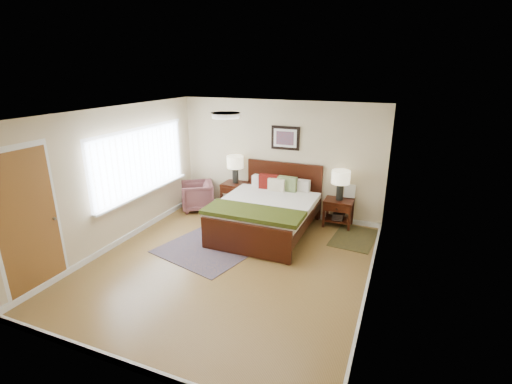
{
  "coord_description": "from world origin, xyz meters",
  "views": [
    {
      "loc": [
        2.5,
        -4.95,
        3.13
      ],
      "look_at": [
        0.17,
        0.77,
        1.05
      ],
      "focal_mm": 26.0,
      "sensor_mm": 36.0,
      "label": 1
    }
  ],
  "objects_px": {
    "lamp_left": "(235,164)",
    "rug_persian": "(221,241)",
    "nightstand_left": "(235,188)",
    "armchair": "(197,196)",
    "bed": "(267,207)",
    "lamp_right": "(341,179)",
    "nightstand_right": "(338,210)"
  },
  "relations": [
    {
      "from": "lamp_left",
      "to": "nightstand_left",
      "type": "bearing_deg",
      "value": -90.0
    },
    {
      "from": "bed",
      "to": "nightstand_left",
      "type": "xyz_separation_m",
      "value": [
        -1.08,
        0.83,
        -0.01
      ]
    },
    {
      "from": "nightstand_left",
      "to": "nightstand_right",
      "type": "relative_size",
      "value": 1.15
    },
    {
      "from": "nightstand_left",
      "to": "armchair",
      "type": "relative_size",
      "value": 0.93
    },
    {
      "from": "nightstand_left",
      "to": "lamp_left",
      "type": "relative_size",
      "value": 1.08
    },
    {
      "from": "rug_persian",
      "to": "lamp_right",
      "type": "bearing_deg",
      "value": 54.65
    },
    {
      "from": "lamp_left",
      "to": "lamp_right",
      "type": "distance_m",
      "value": 2.33
    },
    {
      "from": "lamp_left",
      "to": "rug_persian",
      "type": "bearing_deg",
      "value": -74.5
    },
    {
      "from": "nightstand_right",
      "to": "lamp_right",
      "type": "bearing_deg",
      "value": 90.0
    },
    {
      "from": "bed",
      "to": "armchair",
      "type": "height_order",
      "value": "bed"
    },
    {
      "from": "bed",
      "to": "armchair",
      "type": "xyz_separation_m",
      "value": [
        -1.94,
        0.58,
        -0.22
      ]
    },
    {
      "from": "lamp_left",
      "to": "rug_persian",
      "type": "height_order",
      "value": "lamp_left"
    },
    {
      "from": "nightstand_right",
      "to": "lamp_left",
      "type": "relative_size",
      "value": 0.94
    },
    {
      "from": "nightstand_left",
      "to": "bed",
      "type": "bearing_deg",
      "value": -37.32
    },
    {
      "from": "lamp_left",
      "to": "lamp_right",
      "type": "height_order",
      "value": "lamp_left"
    },
    {
      "from": "armchair",
      "to": "lamp_left",
      "type": "bearing_deg",
      "value": 74.15
    },
    {
      "from": "armchair",
      "to": "lamp_right",
      "type": "bearing_deg",
      "value": 61.5
    },
    {
      "from": "bed",
      "to": "rug_persian",
      "type": "bearing_deg",
      "value": -130.91
    },
    {
      "from": "nightstand_left",
      "to": "lamp_left",
      "type": "xyz_separation_m",
      "value": [
        0.0,
        0.02,
        0.56
      ]
    },
    {
      "from": "nightstand_left",
      "to": "rug_persian",
      "type": "relative_size",
      "value": 0.3
    },
    {
      "from": "nightstand_left",
      "to": "lamp_left",
      "type": "distance_m",
      "value": 0.56
    },
    {
      "from": "bed",
      "to": "lamp_left",
      "type": "distance_m",
      "value": 1.48
    },
    {
      "from": "lamp_left",
      "to": "rug_persian",
      "type": "distance_m",
      "value": 1.98
    },
    {
      "from": "lamp_left",
      "to": "lamp_right",
      "type": "bearing_deg",
      "value": 0.0
    },
    {
      "from": "rug_persian",
      "to": "bed",
      "type": "bearing_deg",
      "value": 63.69
    },
    {
      "from": "bed",
      "to": "armchair",
      "type": "bearing_deg",
      "value": 163.42
    },
    {
      "from": "nightstand_right",
      "to": "armchair",
      "type": "height_order",
      "value": "armchair"
    },
    {
      "from": "nightstand_left",
      "to": "lamp_right",
      "type": "distance_m",
      "value": 2.38
    },
    {
      "from": "armchair",
      "to": "rug_persian",
      "type": "bearing_deg",
      "value": 11.2
    },
    {
      "from": "lamp_right",
      "to": "rug_persian",
      "type": "height_order",
      "value": "lamp_right"
    },
    {
      "from": "lamp_right",
      "to": "armchair",
      "type": "xyz_separation_m",
      "value": [
        -3.19,
        -0.27,
        -0.68
      ]
    },
    {
      "from": "nightstand_left",
      "to": "lamp_right",
      "type": "xyz_separation_m",
      "value": [
        2.33,
        0.02,
        0.47
      ]
    }
  ]
}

